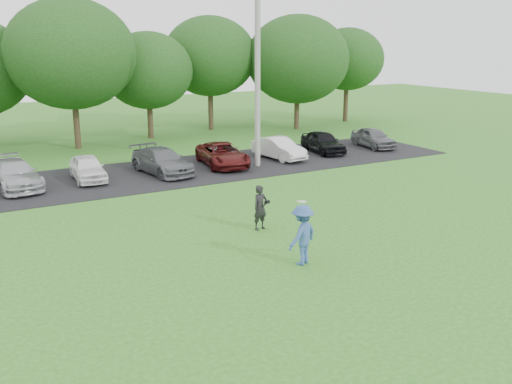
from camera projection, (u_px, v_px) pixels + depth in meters
ground at (314, 262)px, 16.73m from camera, size 100.00×100.00×0.00m
parking_lot at (161, 173)px, 27.68m from camera, size 32.00×6.50×0.03m
utility_pole at (258, 68)px, 27.92m from camera, size 0.28×0.28×9.82m
frisbee_player at (302, 235)px, 16.37m from camera, size 1.31×1.05×2.04m
camera_bystander at (260, 208)px, 19.39m from camera, size 0.63×0.48×1.55m
parked_cars at (136, 163)px, 27.02m from camera, size 28.43×5.18×1.25m
tree_row at (126, 62)px, 35.33m from camera, size 42.39×9.85×8.64m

